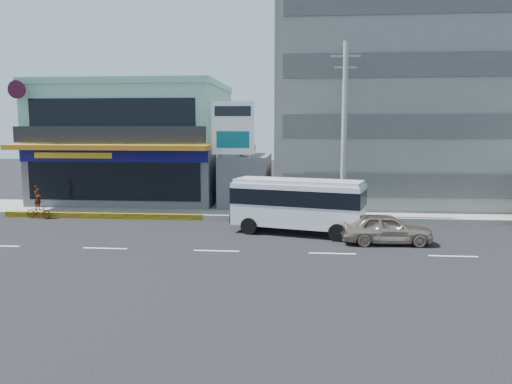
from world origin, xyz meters
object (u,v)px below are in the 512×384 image
sedan (386,229)px  concrete_building (394,103)px  minibus (298,202)px  motorcycle_rider (38,208)px  billboard (233,134)px  satellite_dish (245,155)px  utility_pole_near (344,131)px  shop_building (138,146)px

sedan → concrete_building: bearing=-13.1°
concrete_building → minibus: bearing=-120.5°
motorcycle_rider → billboard: bearing=12.0°
satellite_dish → utility_pole_near: 7.17m
shop_building → concrete_building: concrete_building is taller
satellite_dish → billboard: billboard is taller
utility_pole_near → motorcycle_rider: 18.35m
satellite_dish → minibus: bearing=-63.8°
minibus → motorcycle_rider: minibus is taller
shop_building → sedan: 19.85m
satellite_dish → minibus: size_ratio=0.22×
utility_pole_near → concrete_building: bearing=62.2°
billboard → shop_building: bearing=147.7°
concrete_building → sedan: concrete_building is taller
motorcycle_rider → shop_building: bearing=62.1°
shop_building → minibus: bearing=-41.1°
concrete_building → satellite_dish: (-10.00, -4.00, -3.42)m
concrete_building → satellite_dish: bearing=-158.2°
concrete_building → satellite_dish: size_ratio=10.67×
motorcycle_rider → utility_pole_near: bearing=1.9°
concrete_building → sedan: size_ratio=3.86×
shop_building → motorcycle_rider: size_ratio=6.38×
billboard → motorcycle_rider: bearing=-168.0°
satellite_dish → utility_pole_near: size_ratio=0.15×
sedan → motorcycle_rider: size_ratio=2.13×
shop_building → satellite_dish: shop_building is taller
concrete_building → motorcycle_rider: 24.13m
shop_building → concrete_building: size_ratio=0.77×
satellite_dish → sedan: size_ratio=0.36×
shop_building → sedan: (15.58, -11.85, -3.29)m
concrete_building → minibus: size_ratio=2.33×
billboard → sedan: size_ratio=1.67×
minibus → motorcycle_rider: bearing=169.3°
minibus → motorcycle_rider: size_ratio=3.54×
billboard → motorcycle_rider: size_ratio=3.55×
billboard → minibus: bearing=-52.9°
shop_building → satellite_dish: bearing=-20.2°
satellite_dish → utility_pole_near: (6.00, -3.60, 1.57)m
utility_pole_near → minibus: size_ratio=1.45×
satellite_dish → motorcycle_rider: satellite_dish is taller
concrete_building → shop_building: bearing=-176.6°
concrete_building → satellite_dish: 11.30m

